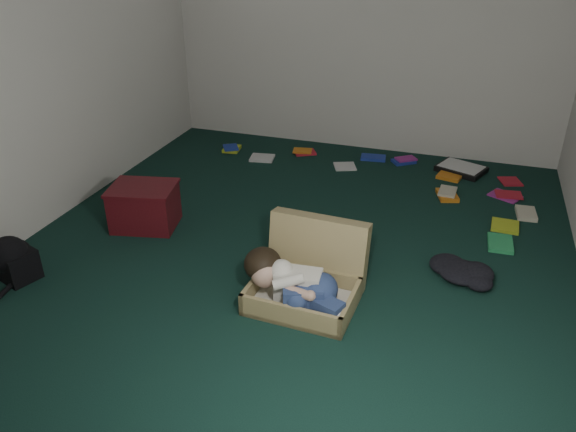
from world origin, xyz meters
The scene contains 11 objects.
floor centered at (0.00, 0.00, 0.00)m, with size 4.50×4.50×0.00m, color black.
wall_back centered at (0.00, 2.25, 1.30)m, with size 4.50×4.50×0.00m, color silver.
wall_front centered at (0.00, -2.25, 1.30)m, with size 4.50×4.50×0.00m, color silver.
wall_left centered at (-2.00, 0.00, 1.30)m, with size 4.50×4.50×0.00m, color silver.
suitcase centered at (0.27, -0.52, 0.15)m, with size 0.69×0.68×0.49m.
person centered at (0.21, -0.69, 0.19)m, with size 0.71×0.37×0.30m.
maroon_bin centered at (-1.23, -0.03, 0.17)m, with size 0.57×0.49×0.34m.
backpack centered at (-1.70, -0.95, 0.12)m, with size 0.39×0.31×0.23m, color black, non-canonical shape.
clothing_pile centered at (1.21, -0.05, 0.06)m, with size 0.39×0.32×0.12m, color black, non-canonical shape.
paper_tray centered at (1.10, 1.90, 0.03)m, with size 0.51×0.46×0.06m.
book_scatter centered at (0.65, 1.53, 0.01)m, with size 3.12×1.67×0.02m.
Camera 1 is at (1.09, -3.43, 2.17)m, focal length 35.00 mm.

